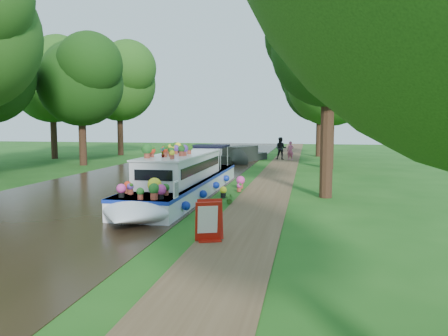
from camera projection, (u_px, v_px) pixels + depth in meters
ground at (225, 208)px, 16.48m from camera, size 100.00×100.00×0.00m
canal_water at (80, 202)px, 17.61m from camera, size 10.00×100.00×0.02m
towpath at (257, 208)px, 16.25m from camera, size 2.20×100.00×0.03m
plant_boat at (182, 178)px, 18.62m from camera, size 2.29×13.52×2.27m
tree_near_overhang at (329, 40)px, 18.07m from camera, size 5.52×5.28×8.99m
tree_near_mid at (331, 75)px, 29.69m from camera, size 6.90×6.60×9.40m
tree_near_far at (320, 81)px, 40.47m from camera, size 7.59×7.26×10.30m
tree_far_c at (81, 77)px, 32.10m from camera, size 7.13×6.82×9.59m
tree_far_d at (119, 79)px, 42.07m from camera, size 8.05×7.70×10.85m
tree_far_h at (52, 77)px, 37.97m from camera, size 7.82×7.48×10.49m
second_boat at (241, 155)px, 35.58m from camera, size 3.81×6.93×1.26m
sandwich_board at (209, 222)px, 11.73m from camera, size 0.74×0.76×1.10m
pedestrian_pink at (290, 151)px, 36.71m from camera, size 0.68×0.56×1.59m
pedestrian_dark at (281, 148)px, 37.24m from camera, size 1.01×0.83×1.91m
verge_plant at (230, 199)px, 17.20m from camera, size 0.46×0.43×0.40m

